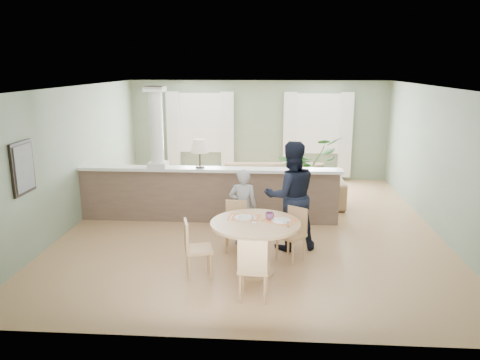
# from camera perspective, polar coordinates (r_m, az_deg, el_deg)

# --- Properties ---
(ground) EXTENTS (8.00, 8.00, 0.00)m
(ground) POSITION_cam_1_polar(r_m,az_deg,el_deg) (9.34, 1.48, -5.52)
(ground) COLOR tan
(ground) RESTS_ON ground
(room_shell) EXTENTS (7.02, 8.02, 2.71)m
(room_shell) POSITION_cam_1_polar(r_m,az_deg,el_deg) (9.52, 1.54, 6.10)
(room_shell) COLOR gray
(room_shell) RESTS_ON ground
(pony_wall) EXTENTS (5.32, 0.38, 2.70)m
(pony_wall) POSITION_cam_1_polar(r_m,az_deg,el_deg) (9.41, -4.45, -0.90)
(pony_wall) COLOR brown
(pony_wall) RESTS_ON ground
(sofa) EXTENTS (3.07, 1.30, 0.89)m
(sofa) POSITION_cam_1_polar(r_m,az_deg,el_deg) (10.58, 4.29, -0.72)
(sofa) COLOR #997953
(sofa) RESTS_ON ground
(houseplant) EXTENTS (1.85, 1.83, 1.56)m
(houseplant) POSITION_cam_1_polar(r_m,az_deg,el_deg) (10.66, 8.11, 1.15)
(houseplant) COLOR #2E6528
(houseplant) RESTS_ON ground
(dining_table) EXTENTS (1.35, 1.35, 0.92)m
(dining_table) POSITION_cam_1_polar(r_m,az_deg,el_deg) (7.05, 1.95, -6.43)
(dining_table) COLOR tan
(dining_table) RESTS_ON ground
(chair_far_boy) EXTENTS (0.39, 0.39, 0.84)m
(chair_far_boy) POSITION_cam_1_polar(r_m,az_deg,el_deg) (8.02, -0.50, -5.27)
(chair_far_boy) COLOR tan
(chair_far_boy) RESTS_ON ground
(chair_far_man) EXTENTS (0.54, 0.54, 0.86)m
(chair_far_man) POSITION_cam_1_polar(r_m,az_deg,el_deg) (7.67, 6.53, -6.23)
(chair_far_man) COLOR tan
(chair_far_man) RESTS_ON ground
(chair_near) EXTENTS (0.44, 0.44, 0.90)m
(chair_near) POSITION_cam_1_polar(r_m,az_deg,el_deg) (6.31, 1.64, -10.44)
(chair_near) COLOR tan
(chair_near) RESTS_ON ground
(chair_side) EXTENTS (0.48, 0.48, 0.87)m
(chair_side) POSITION_cam_1_polar(r_m,az_deg,el_deg) (7.04, -5.64, -8.01)
(chair_side) COLOR tan
(chair_side) RESTS_ON ground
(child_person) EXTENTS (0.50, 0.33, 1.36)m
(child_person) POSITION_cam_1_polar(r_m,az_deg,el_deg) (8.18, 0.37, -3.31)
(child_person) COLOR gray
(child_person) RESTS_ON ground
(man_person) EXTENTS (1.05, 0.91, 1.87)m
(man_person) POSITION_cam_1_polar(r_m,az_deg,el_deg) (7.97, 6.20, -1.93)
(man_person) COLOR black
(man_person) RESTS_ON ground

